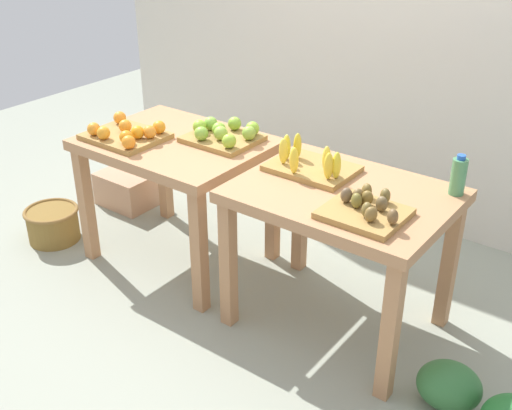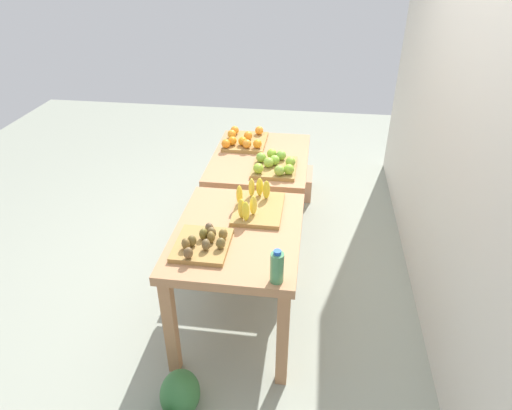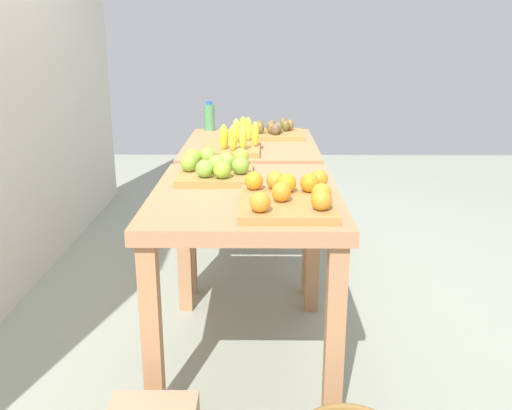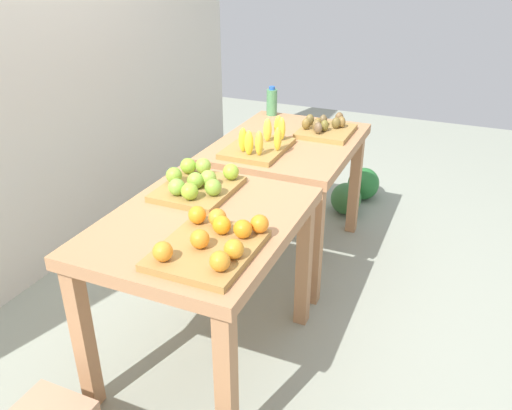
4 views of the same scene
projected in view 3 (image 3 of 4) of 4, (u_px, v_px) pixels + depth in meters
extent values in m
plane|color=gray|center=(249.00, 300.00, 3.17)|extent=(8.00, 8.00, 0.00)
cube|color=#B47E54|center=(246.00, 198.00, 2.41)|extent=(1.04, 0.80, 0.06)
cube|color=#B47E54|center=(335.00, 335.00, 2.08)|extent=(0.07, 0.07, 0.74)
cube|color=#B47E54|center=(313.00, 246.00, 2.96)|extent=(0.07, 0.07, 0.74)
cube|color=#B47E54|center=(152.00, 335.00, 2.09)|extent=(0.07, 0.07, 0.74)
cube|color=#B47E54|center=(184.00, 246.00, 2.97)|extent=(0.07, 0.07, 0.74)
cube|color=#B47E54|center=(250.00, 147.00, 3.48)|extent=(1.04, 0.80, 0.06)
cube|color=#B47E54|center=(310.00, 233.00, 3.15)|extent=(0.07, 0.07, 0.74)
cube|color=#B47E54|center=(299.00, 190.00, 4.03)|extent=(0.07, 0.07, 0.74)
cube|color=#B47E54|center=(189.00, 233.00, 3.16)|extent=(0.07, 0.07, 0.74)
cube|color=#B47E54|center=(205.00, 189.00, 4.04)|extent=(0.07, 0.07, 0.74)
cube|color=#A57D40|center=(286.00, 204.00, 2.16)|extent=(0.44, 0.36, 0.03)
sphere|color=orange|center=(321.00, 200.00, 2.02)|extent=(0.09, 0.09, 0.08)
sphere|color=orange|center=(254.00, 181.00, 2.29)|extent=(0.11, 0.11, 0.08)
sphere|color=orange|center=(322.00, 193.00, 2.11)|extent=(0.10, 0.10, 0.08)
sphere|color=orange|center=(309.00, 183.00, 2.26)|extent=(0.08, 0.08, 0.08)
sphere|color=orange|center=(287.00, 183.00, 2.25)|extent=(0.09, 0.09, 0.08)
sphere|color=orange|center=(281.00, 192.00, 2.13)|extent=(0.11, 0.11, 0.08)
sphere|color=orange|center=(319.00, 179.00, 2.32)|extent=(0.08, 0.08, 0.08)
sphere|color=orange|center=(275.00, 180.00, 2.30)|extent=(0.09, 0.09, 0.08)
sphere|color=orange|center=(260.00, 202.00, 2.00)|extent=(0.08, 0.08, 0.08)
cube|color=#A57D40|center=(216.00, 174.00, 2.62)|extent=(0.40, 0.34, 0.03)
sphere|color=#8CB43E|center=(208.00, 156.00, 2.75)|extent=(0.10, 0.10, 0.08)
sphere|color=#84B941|center=(205.00, 169.00, 2.49)|extent=(0.11, 0.11, 0.08)
sphere|color=#92B940|center=(226.00, 161.00, 2.63)|extent=(0.11, 0.11, 0.08)
sphere|color=#89B438|center=(189.00, 163.00, 2.60)|extent=(0.10, 0.10, 0.08)
sphere|color=#8ABD3B|center=(216.00, 164.00, 2.58)|extent=(0.11, 0.11, 0.08)
sphere|color=#83B43A|center=(240.00, 166.00, 2.55)|extent=(0.11, 0.11, 0.08)
sphere|color=#8EBF34|center=(193.00, 157.00, 2.73)|extent=(0.10, 0.10, 0.08)
sphere|color=#90BC34|center=(222.00, 170.00, 2.47)|extent=(0.11, 0.11, 0.08)
sphere|color=#94BE34|center=(241.00, 156.00, 2.74)|extent=(0.08, 0.08, 0.08)
cube|color=#A57D40|center=(232.00, 148.00, 3.23)|extent=(0.44, 0.32, 0.03)
ellipsoid|color=yellow|center=(243.00, 137.00, 3.07)|extent=(0.05, 0.05, 0.14)
ellipsoid|color=yellow|center=(224.00, 137.00, 3.09)|extent=(0.05, 0.06, 0.14)
ellipsoid|color=yellow|center=(236.00, 130.00, 3.30)|extent=(0.06, 0.06, 0.14)
ellipsoid|color=yellow|center=(248.00, 129.00, 3.35)|extent=(0.06, 0.06, 0.14)
ellipsoid|color=yellow|center=(255.00, 134.00, 3.18)|extent=(0.05, 0.05, 0.14)
ellipsoid|color=yellow|center=(243.00, 128.00, 3.37)|extent=(0.05, 0.05, 0.14)
ellipsoid|color=yellow|center=(233.00, 138.00, 3.06)|extent=(0.06, 0.06, 0.14)
cube|color=#A57D40|center=(278.00, 134.00, 3.66)|extent=(0.36, 0.32, 0.03)
ellipsoid|color=brown|center=(271.00, 128.00, 3.59)|extent=(0.06, 0.07, 0.07)
ellipsoid|color=brown|center=(260.00, 128.00, 3.60)|extent=(0.07, 0.07, 0.07)
ellipsoid|color=brown|center=(284.00, 123.00, 3.79)|extent=(0.07, 0.07, 0.07)
ellipsoid|color=brown|center=(279.00, 128.00, 3.60)|extent=(0.07, 0.07, 0.07)
ellipsoid|color=brown|center=(275.00, 129.00, 3.54)|extent=(0.07, 0.07, 0.07)
ellipsoid|color=brown|center=(270.00, 127.00, 3.63)|extent=(0.07, 0.06, 0.07)
ellipsoid|color=brown|center=(259.00, 126.00, 3.68)|extent=(0.07, 0.07, 0.07)
ellipsoid|color=brown|center=(272.00, 125.00, 3.71)|extent=(0.06, 0.06, 0.07)
ellipsoid|color=brown|center=(290.00, 125.00, 3.71)|extent=(0.07, 0.07, 0.07)
ellipsoid|color=brown|center=(286.00, 126.00, 3.68)|extent=(0.07, 0.07, 0.07)
cylinder|color=#4C8C59|center=(209.00, 118.00, 3.88)|extent=(0.07, 0.07, 0.18)
cylinder|color=blue|center=(209.00, 103.00, 3.85)|extent=(0.04, 0.04, 0.02)
ellipsoid|color=#246D2E|center=(288.00, 199.00, 4.65)|extent=(0.32, 0.28, 0.25)
ellipsoid|color=#326C36|center=(282.00, 212.00, 4.36)|extent=(0.34, 0.29, 0.23)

